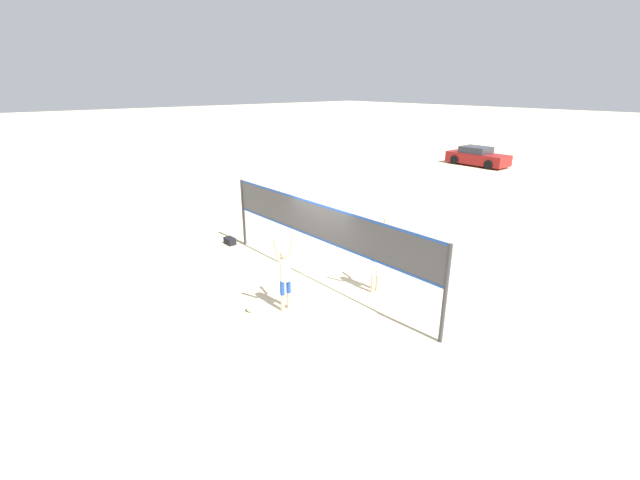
% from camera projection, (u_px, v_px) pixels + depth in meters
% --- Properties ---
extents(ground_plane, '(200.00, 200.00, 0.00)m').
position_uv_depth(ground_plane, '(320.00, 281.00, 12.85)').
color(ground_plane, beige).
extents(volleyball_net, '(8.55, 0.10, 2.41)m').
position_uv_depth(volleyball_net, '(320.00, 226.00, 12.25)').
color(volleyball_net, '#38383D').
rests_on(volleyball_net, ground_plane).
extents(player_spiker, '(0.28, 0.70, 2.08)m').
position_uv_depth(player_spiker, '(285.00, 271.00, 10.89)').
color(player_spiker, beige).
rests_on(player_spiker, ground_plane).
extents(player_blocker, '(0.28, 0.70, 2.12)m').
position_uv_depth(player_blocker, '(376.00, 255.00, 11.85)').
color(player_blocker, beige).
rests_on(player_blocker, ground_plane).
extents(volleyball, '(0.22, 0.22, 0.22)m').
position_uv_depth(volleyball, '(251.00, 308.00, 11.11)').
color(volleyball, white).
rests_on(volleyball, ground_plane).
extents(gear_bag, '(0.46, 0.28, 0.25)m').
position_uv_depth(gear_bag, '(230.00, 241.00, 15.78)').
color(gear_bag, black).
rests_on(gear_bag, ground_plane).
extents(parked_car_near, '(4.33, 1.91, 1.33)m').
position_uv_depth(parked_car_near, '(477.00, 157.00, 30.82)').
color(parked_car_near, maroon).
rests_on(parked_car_near, ground_plane).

